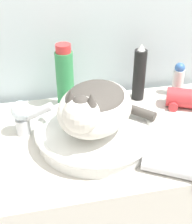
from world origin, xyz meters
The scene contains 8 objects.
sink_basin centered at (0.02, 0.23, 0.85)m, with size 0.35×0.35×0.05m.
cat centered at (0.01, 0.22, 0.95)m, with size 0.34×0.33×0.16m.
faucet centered at (-0.18, 0.31, 0.89)m, with size 0.13×0.08×0.12m.
deodorant_stick centered at (0.37, 0.44, 0.89)m, with size 0.04×0.04×0.12m.
shampoo_bottle_tall centered at (-0.04, 0.44, 0.93)m, with size 0.06×0.06×0.22m.
hairspray_can_black centered at (0.22, 0.44, 0.92)m, with size 0.04×0.04×0.21m.
cream_tube centered at (0.18, 0.04, 0.84)m, with size 0.15×0.11×0.04m.
hair_dryer centered at (0.38, 0.34, 0.86)m, with size 0.19×0.14×0.07m.
Camera 1 is at (-0.14, -0.49, 1.39)m, focal length 50.00 mm.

